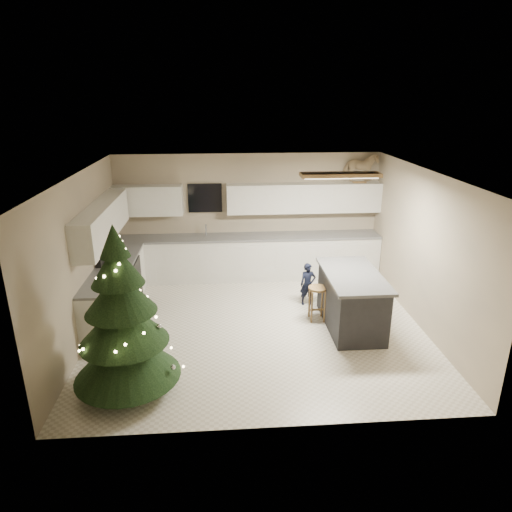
% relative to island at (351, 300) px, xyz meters
% --- Properties ---
extents(ground_plane, '(5.50, 5.50, 0.00)m').
position_rel_island_xyz_m(ground_plane, '(-1.57, 0.08, -0.48)').
color(ground_plane, beige).
extents(room_shell, '(5.52, 5.02, 2.61)m').
position_rel_island_xyz_m(room_shell, '(-1.55, 0.09, 1.27)').
color(room_shell, tan).
rests_on(room_shell, ground_plane).
extents(cabinetry, '(5.50, 3.20, 2.00)m').
position_rel_island_xyz_m(cabinetry, '(-2.48, 1.73, 0.28)').
color(cabinetry, silver).
rests_on(cabinetry, ground_plane).
extents(island, '(0.90, 1.70, 0.95)m').
position_rel_island_xyz_m(island, '(0.00, 0.00, 0.00)').
color(island, black).
rests_on(island, ground_plane).
extents(bar_stool, '(0.32, 0.32, 0.61)m').
position_rel_island_xyz_m(bar_stool, '(-0.52, 0.26, -0.02)').
color(bar_stool, olive).
rests_on(bar_stool, ground_plane).
extents(christmas_tree, '(1.43, 1.39, 2.29)m').
position_rel_island_xyz_m(christmas_tree, '(-3.42, -1.52, 0.46)').
color(christmas_tree, '#3F2816').
rests_on(christmas_tree, ground_plane).
extents(toddler, '(0.31, 0.21, 0.81)m').
position_rel_island_xyz_m(toddler, '(-0.57, 0.89, -0.08)').
color(toddler, black).
rests_on(toddler, ground_plane).
extents(rocking_horse, '(0.71, 0.38, 0.60)m').
position_rel_island_xyz_m(rocking_horse, '(0.73, 2.41, 1.83)').
color(rocking_horse, olive).
rests_on(rocking_horse, cabinetry).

